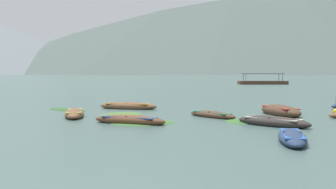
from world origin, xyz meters
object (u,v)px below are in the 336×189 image
rowboat_6 (74,114)px  rowboat_9 (292,137)px  rowboat_4 (273,122)px  rowboat_0 (128,106)px  rowboat_5 (212,115)px  rowboat_3 (129,120)px  ferry_0 (263,82)px  mooring_buoy (336,111)px  rowboat_1 (280,111)px

rowboat_6 → rowboat_9: size_ratio=1.15×
rowboat_4 → rowboat_6: (-9.88, 3.08, -0.01)m
rowboat_0 → rowboat_5: (5.22, -4.61, -0.05)m
rowboat_3 → rowboat_4: (6.46, -0.30, 0.01)m
rowboat_4 → rowboat_6: size_ratio=0.87×
ferry_0 → mooring_buoy: size_ratio=9.61×
rowboat_3 → rowboat_6: (-3.42, 2.78, 0.00)m
rowboat_4 → mooring_buoy: bearing=50.6°
rowboat_9 → ferry_0: (12.01, 72.53, 0.30)m
rowboat_3 → rowboat_9: bearing=-35.3°
rowboat_5 → ferry_0: (14.31, 65.20, 0.32)m
rowboat_5 → mooring_buoy: (7.37, 2.69, -0.03)m
rowboat_3 → rowboat_6: rowboat_6 is taller
rowboat_4 → rowboat_6: rowboat_4 is taller
rowboat_3 → rowboat_9: (6.25, -4.42, -0.02)m
rowboat_1 → mooring_buoy: bearing=20.3°
rowboat_9 → rowboat_5: bearing=107.4°
rowboat_3 → rowboat_4: rowboat_4 is taller
rowboat_5 → ferry_0: ferry_0 is taller
rowboat_1 → mooring_buoy: mooring_buoy is taller
rowboat_0 → rowboat_6: size_ratio=1.06×
rowboat_9 → mooring_buoy: 11.23m
rowboat_6 → mooring_buoy: mooring_buoy is taller
rowboat_3 → rowboat_9: rowboat_3 is taller
rowboat_0 → rowboat_1: rowboat_1 is taller
rowboat_1 → mooring_buoy: (3.52, 1.30, -0.12)m
rowboat_0 → mooring_buoy: 12.73m
rowboat_3 → ferry_0: size_ratio=0.35×
rowboat_3 → mooring_buoy: bearing=26.3°
rowboat_6 → ferry_0: size_ratio=0.37×
rowboat_3 → rowboat_4: 6.47m
ferry_0 → rowboat_4: bearing=-99.8°
rowboat_4 → rowboat_3: bearing=177.4°
rowboat_0 → ferry_0: (19.53, 60.59, 0.27)m
rowboat_4 → rowboat_0: bearing=134.7°
rowboat_6 → ferry_0: ferry_0 is taller
rowboat_6 → ferry_0: 68.83m
rowboat_0 → rowboat_9: rowboat_0 is taller
rowboat_1 → rowboat_9: (-1.55, -8.72, -0.08)m
ferry_0 → rowboat_9: bearing=-99.4°
rowboat_6 → mooring_buoy: size_ratio=3.53×
ferry_0 → rowboat_0: bearing=-107.9°
rowboat_4 → mooring_buoy: mooring_buoy is taller
rowboat_1 → rowboat_5: rowboat_1 is taller
rowboat_9 → ferry_0: 73.52m
rowboat_1 → rowboat_0: bearing=160.5°
rowboat_1 → rowboat_6: size_ratio=1.02×
rowboat_6 → mooring_buoy: bearing=10.8°
rowboat_3 → ferry_0: ferry_0 is taller
rowboat_1 → ferry_0: ferry_0 is taller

